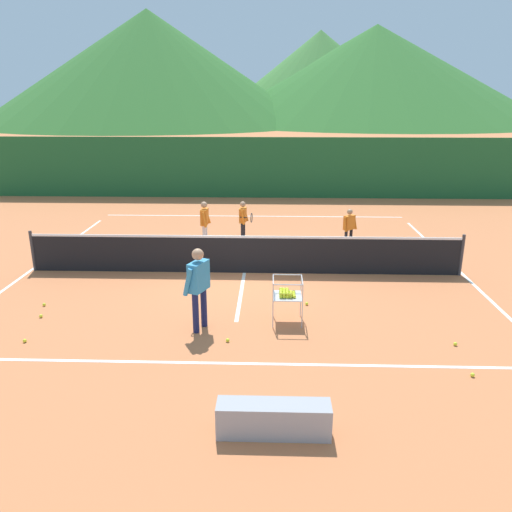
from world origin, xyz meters
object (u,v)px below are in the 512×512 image
object	(u,v)px
tennis_ball_7	(473,375)
courtside_bench	(274,419)
tennis_ball_3	(41,316)
tennis_ball_6	(44,304)
tennis_ball_1	(25,341)
tennis_net	(244,254)
ball_cart	(287,294)
student_0	(205,220)
student_1	(243,218)
tennis_ball_0	(228,340)
tennis_ball_2	(455,344)
instructor	(198,282)
tennis_ball_4	(307,304)
student_2	(349,225)

from	to	relation	value
tennis_ball_7	courtside_bench	bearing A→B (deg)	-154.44
tennis_ball_3	tennis_ball_6	world-z (taller)	same
tennis_ball_1	courtside_bench	bearing A→B (deg)	-28.30
tennis_net	ball_cart	xyz separation A→B (m)	(0.99, -2.86, 0.10)
student_0	tennis_ball_1	distance (m)	6.74
student_1	tennis_ball_0	bearing A→B (deg)	-89.26
tennis_ball_2	tennis_ball_6	xyz separation A→B (m)	(-8.17, 1.52, 0.00)
tennis_ball_0	tennis_ball_7	size ratio (longest dim) A/B	1.00
instructor	tennis_ball_1	world-z (taller)	instructor
student_0	ball_cart	xyz separation A→B (m)	(2.28, -5.17, -0.22)
student_0	courtside_bench	bearing A→B (deg)	-76.80
instructor	tennis_ball_4	distance (m)	2.62
tennis_ball_2	courtside_bench	distance (m)	4.16
student_1	tennis_net	bearing A→B (deg)	-86.30
student_2	tennis_ball_6	xyz separation A→B (m)	(-7.09, -4.44, -0.68)
tennis_ball_7	tennis_ball_0	bearing A→B (deg)	165.21
student_2	tennis_ball_0	distance (m)	6.71
instructor	ball_cart	world-z (taller)	instructor
courtside_bench	tennis_ball_3	bearing A→B (deg)	143.33
tennis_ball_0	student_1	bearing A→B (deg)	90.74
student_1	tennis_ball_6	world-z (taller)	student_1
student_0	student_2	xyz separation A→B (m)	(4.22, -0.13, -0.10)
ball_cart	tennis_ball_6	distance (m)	5.22
tennis_ball_2	ball_cart	bearing A→B (deg)	163.19
tennis_ball_0	tennis_ball_6	size ratio (longest dim) A/B	1.00
tennis_ball_7	tennis_ball_4	bearing A→B (deg)	131.35
tennis_ball_0	tennis_ball_2	bearing A→B (deg)	-0.15
tennis_ball_3	student_0	bearing A→B (deg)	62.53
instructor	ball_cart	bearing A→B (deg)	12.62
student_1	tennis_ball_0	size ratio (longest dim) A/B	18.55
tennis_net	tennis_ball_7	size ratio (longest dim) A/B	159.77
tennis_ball_7	courtside_bench	size ratio (longest dim) A/B	0.05
ball_cart	tennis_ball_4	xyz separation A→B (m)	(0.46, 0.84, -0.56)
tennis_net	tennis_ball_6	distance (m)	4.76
tennis_ball_4	student_0	bearing A→B (deg)	122.35
student_1	student_2	world-z (taller)	student_1
student_1	courtside_bench	xyz separation A→B (m)	(0.92, -9.16, -0.53)
student_1	tennis_ball_3	distance (m)	6.85
tennis_ball_3	tennis_net	bearing A→B (deg)	35.52
tennis_ball_6	courtside_bench	distance (m)	6.38
student_1	tennis_ball_0	xyz separation A→B (m)	(0.09, -6.58, -0.73)
instructor	tennis_ball_3	world-z (taller)	instructor
instructor	tennis_net	bearing A→B (deg)	78.20
tennis_ball_1	tennis_ball_6	xyz separation A→B (m)	(-0.37, 1.65, 0.00)
tennis_ball_2	tennis_ball_7	world-z (taller)	same
student_0	student_2	distance (m)	4.22
tennis_ball_4	courtside_bench	world-z (taller)	courtside_bench
tennis_ball_4	tennis_ball_6	xyz separation A→B (m)	(-5.62, -0.24, 0.00)
tennis_ball_3	tennis_ball_4	distance (m)	5.48
student_0	tennis_ball_2	bearing A→B (deg)	-48.96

